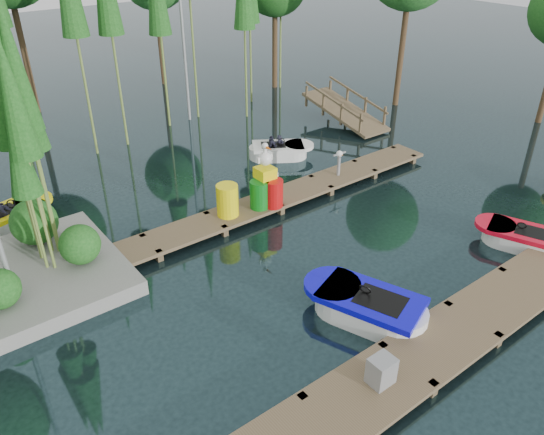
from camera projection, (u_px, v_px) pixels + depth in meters
ground_plane at (268, 268)px, 13.57m from camera, size 90.00×90.00×0.00m
near_dock at (407, 365)px, 10.37m from camera, size 18.00×1.50×0.50m
far_dock at (244, 211)px, 15.70m from camera, size 15.00×1.20×0.50m
lamp_rear at (181, 17)px, 21.09m from camera, size 0.30×0.30×7.25m
ramp at (345, 110)px, 22.47m from camera, size 1.50×3.94×1.49m
boat_blue at (367, 307)px, 11.80m from camera, size 2.23×3.17×0.97m
boat_red at (522, 238)px, 14.38m from camera, size 1.89×2.63×0.81m
boat_yellow_far at (11, 216)px, 15.36m from camera, size 2.65×1.75×1.22m
boat_white_far at (279, 151)px, 19.55m from camera, size 2.59×2.19×1.13m
utility_cabinet at (381, 371)px, 9.78m from camera, size 0.46×0.39×0.57m
yellow_barrel at (227, 200)px, 15.13m from camera, size 0.63×0.63×0.95m
drum_cluster at (267, 187)px, 15.66m from camera, size 1.13×1.03×1.95m
seagull_post at (339, 159)px, 17.37m from camera, size 0.54×0.29×0.87m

